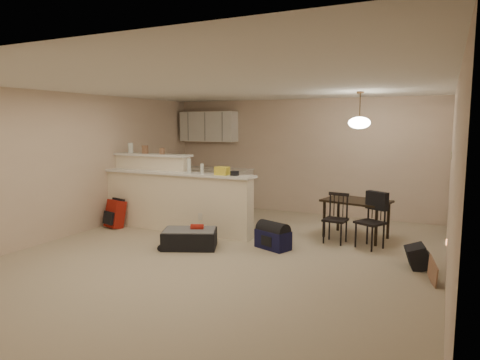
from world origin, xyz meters
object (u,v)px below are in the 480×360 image
Objects in this scene: dining_table at (356,205)px; pendant_lamp at (359,122)px; dining_chair_near at (335,218)px; black_daypack at (418,257)px; suitcase at (190,239)px; dining_chair_far at (370,221)px; red_backpack at (115,214)px; navy_duffel at (273,239)px.

dining_table is 1.92× the size of pendant_lamp.
dining_chair_near is (-0.25, -0.47, -1.58)m from pendant_lamp.
dining_table is 3.41× the size of black_daypack.
suitcase is at bearing 86.31° from black_daypack.
pendant_lamp is 0.71× the size of dining_chair_far.
dining_chair_far is at bearing -0.86° from dining_chair_near.
dining_chair_far is at bearing 1.31° from suitcase.
navy_duffel is (3.22, 0.00, -0.11)m from red_backpack.
pendant_lamp reaches higher than navy_duffel.
suitcase is (-2.26, -1.76, -0.44)m from dining_table.
navy_duffel is 2.12m from black_daypack.
dining_chair_near is at bearing 8.49° from suitcase.
dining_chair_far reaches higher than dining_table.
dining_table is 2.28× the size of red_backpack.
dining_chair_far is (0.32, -0.53, -1.55)m from pendant_lamp.
dining_chair_far is 2.88m from suitcase.
dining_chair_near reaches higher than suitcase.
pendant_lamp is 4.77m from red_backpack.
dining_chair_far is 1.61× the size of navy_duffel.
suitcase is at bearing -130.06° from dining_table.
dining_table is 1.44× the size of dining_chair_near.
pendant_lamp is 1.77× the size of black_daypack.
dining_table is 0.56m from dining_chair_near.
red_backpack is (-4.27, -1.23, -1.73)m from pendant_lamp.
suitcase is at bearing -141.91° from dining_chair_near.
dining_table is 1.69m from black_daypack.
dining_table is 4.46m from red_backpack.
dining_chair_far is at bearing 23.89° from red_backpack.
pendant_lamp is at bearing 13.67° from suitcase.
red_backpack is at bearing -143.48° from dining_chair_far.
black_daypack is (5.34, 0.00, -0.11)m from red_backpack.
navy_duffel is at bearing -131.04° from dining_chair_near.
pendant_lamp reaches higher than red_backpack.
black_daypack reaches higher than navy_duffel.
pendant_lamp is 3.41m from suitcase.
suitcase is at bearing -142.13° from pendant_lamp.
navy_duffel is (-1.05, -1.23, -0.44)m from dining_table.
dining_chair_near is 0.98× the size of suitcase.
navy_duffel reaches higher than suitcase.
suitcase is at bearing -126.65° from dining_chair_far.
dining_table is at bearing 148.88° from dining_chair_far.
dining_chair_near is 4.10m from red_backpack.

